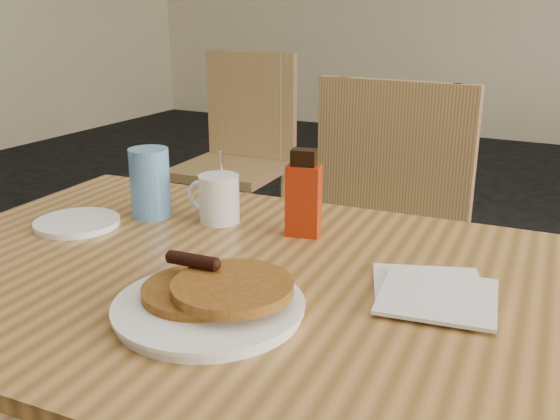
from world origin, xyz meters
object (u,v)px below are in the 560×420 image
Objects in this scene: blue_tumbler at (150,183)px; chair_wall_extra at (240,141)px; syrup_bottle at (303,196)px; pancake_plate at (211,300)px; chair_main_far at (378,231)px; coffee_mug at (218,198)px; main_table at (245,296)px.

chair_wall_extra is at bearing 114.21° from blue_tumbler.
blue_tumbler is (-0.33, -0.04, -0.01)m from syrup_bottle.
chair_main_far is at bearing 92.55° from pancake_plate.
coffee_mug is 0.15m from blue_tumbler.
coffee_mug is at bearing 121.38° from pancake_plate.
chair_wall_extra is 1.59m from coffee_mug.
chair_wall_extra reaches higher than syrup_bottle.
pancake_plate is (0.04, -0.86, 0.18)m from chair_main_far.
chair_wall_extra is at bearing 119.83° from pancake_plate.
blue_tumbler reaches higher than pancake_plate.
syrup_bottle is (0.02, -0.51, 0.24)m from chair_main_far.
syrup_bottle is 1.17× the size of blue_tumbler.
blue_tumbler is at bearing -117.83° from chair_main_far.
chair_wall_extra is 3.53× the size of pancake_plate.
chair_main_far is 0.88m from pancake_plate.
pancake_plate reaches higher than main_table.
chair_main_far reaches higher than coffee_mug.
chair_wall_extra is at bearing 121.23° from main_table.
chair_main_far is 0.59m from coffee_mug.
blue_tumbler is at bearing 152.85° from main_table.
pancake_plate is (0.98, -1.71, 0.19)m from chair_wall_extra.
syrup_bottle is (0.19, 0.01, 0.03)m from coffee_mug.
main_table is 0.15m from pancake_plate.
blue_tumbler is at bearing -68.96° from chair_wall_extra.
chair_main_far is 5.86× the size of syrup_bottle.
coffee_mug reaches higher than pancake_plate.
coffee_mug is at bearing -63.73° from chair_wall_extra.
syrup_bottle reaches higher than coffee_mug.
main_table is 0.24m from syrup_bottle.
main_table is at bearing -27.15° from blue_tumbler.
main_table is at bearing -40.70° from coffee_mug.
pancake_plate is at bearing -51.18° from coffee_mug.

